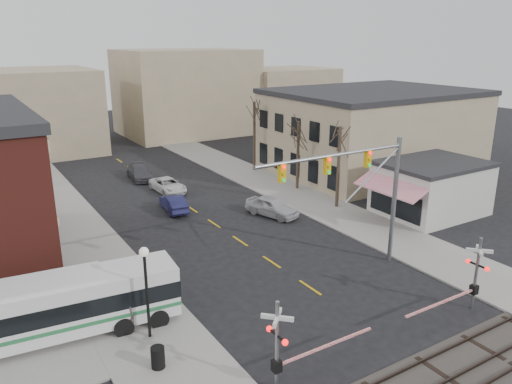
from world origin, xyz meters
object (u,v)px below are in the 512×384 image
(street_lamp, at_px, (146,274))
(car_a, at_px, (272,207))
(traffic_signal_mast, at_px, (362,180))
(trash_bin, at_px, (158,357))
(transit_bus, at_px, (54,307))
(car_c, at_px, (168,185))
(rr_crossing_west, at_px, (286,344))
(pedestrian_near, at_px, (130,315))
(car_b, at_px, (174,203))
(car_d, at_px, (140,173))
(rr_crossing_east, at_px, (471,276))
(pedestrian_far, at_px, (96,286))

(street_lamp, relative_size, car_a, 1.01)
(traffic_signal_mast, xyz_separation_m, trash_bin, (-13.86, -2.69, -5.15))
(transit_bus, xyz_separation_m, car_c, (13.43, 19.27, -1.04))
(rr_crossing_west, relative_size, pedestrian_near, 3.19)
(transit_bus, relative_size, traffic_signal_mast, 1.13)
(car_b, relative_size, car_c, 0.89)
(traffic_signal_mast, relative_size, rr_crossing_west, 1.84)
(trash_bin, relative_size, pedestrian_near, 0.55)
(traffic_signal_mast, xyz_separation_m, car_d, (-4.39, 26.84, -5.08))
(car_a, distance_m, car_d, 16.84)
(car_a, distance_m, pedestrian_near, 18.09)
(car_b, bearing_deg, rr_crossing_east, 113.28)
(traffic_signal_mast, bearing_deg, pedestrian_far, 162.27)
(street_lamp, distance_m, pedestrian_far, 5.65)
(transit_bus, distance_m, car_a, 20.12)
(rr_crossing_west, xyz_separation_m, car_c, (6.17, 27.67, -1.33))
(car_d, bearing_deg, trash_bin, -102.22)
(car_d, bearing_deg, pedestrian_near, -104.46)
(rr_crossing_east, relative_size, car_a, 1.23)
(rr_crossing_east, height_order, car_a, rr_crossing_east)
(car_b, bearing_deg, car_a, 146.46)
(car_a, xyz_separation_m, car_b, (-6.22, 5.20, -0.10))
(pedestrian_far, bearing_deg, car_d, 22.73)
(car_c, bearing_deg, street_lamp, -117.04)
(rr_crossing_west, relative_size, car_d, 1.20)
(traffic_signal_mast, relative_size, car_b, 2.51)
(rr_crossing_east, xyz_separation_m, street_lamp, (-15.00, 6.27, 1.40))
(trash_bin, xyz_separation_m, pedestrian_far, (-0.65, 7.33, 0.27))
(trash_bin, bearing_deg, car_b, 65.36)
(rr_crossing_east, relative_size, pedestrian_near, 3.19)
(transit_bus, bearing_deg, trash_bin, -55.71)
(car_d, bearing_deg, rr_crossing_west, -93.71)
(car_c, bearing_deg, pedestrian_near, -119.30)
(rr_crossing_west, height_order, pedestrian_far, rr_crossing_west)
(rr_crossing_west, xyz_separation_m, trash_bin, (-4.05, 3.70, -1.36))
(rr_crossing_east, bearing_deg, car_c, 100.75)
(rr_crossing_west, xyz_separation_m, pedestrian_far, (-4.70, 11.03, -1.09))
(rr_crossing_east, relative_size, car_b, 1.37)
(rr_crossing_east, xyz_separation_m, car_a, (-0.67, 17.44, -1.19))
(car_a, xyz_separation_m, car_d, (-5.36, 15.96, -0.10))
(street_lamp, xyz_separation_m, car_b, (8.11, 16.37, -2.70))
(rr_crossing_east, relative_size, car_d, 1.20)
(street_lamp, xyz_separation_m, trash_bin, (-0.50, -2.40, -2.77))
(street_lamp, distance_m, car_c, 23.82)
(rr_crossing_west, bearing_deg, rr_crossing_east, -0.86)
(transit_bus, xyz_separation_m, car_b, (11.82, 14.07, -1.01))
(car_c, xyz_separation_m, pedestrian_near, (-10.30, -20.64, 0.36))
(car_a, bearing_deg, street_lamp, -160.68)
(transit_bus, relative_size, car_c, 2.55)
(rr_crossing_west, bearing_deg, pedestrian_far, 113.07)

